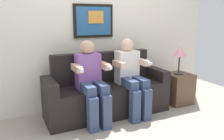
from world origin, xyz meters
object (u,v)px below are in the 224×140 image
person_on_left (91,79)px  person_on_right (131,74)px  side_table_right (178,88)px  table_lamp (180,52)px  couch (107,93)px

person_on_left → person_on_right: bearing=0.0°
person_on_left → side_table_right: (1.56, 0.06, -0.36)m
person_on_left → table_lamp: 1.56m
table_lamp → person_on_right: bearing=-176.8°
person_on_right → side_table_right: (0.95, 0.06, -0.36)m
person_on_right → side_table_right: bearing=3.7°
couch → side_table_right: size_ratio=3.61×
person_on_right → table_lamp: (0.93, 0.05, 0.25)m
person_on_left → table_lamp: bearing=1.9°
couch → table_lamp: table_lamp is taller
person_on_left → person_on_right: same height
couch → person_on_right: size_ratio=1.62×
couch → person_on_left: person_on_left is taller
couch → table_lamp: 1.35m
couch → side_table_right: (1.25, -0.11, -0.06)m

